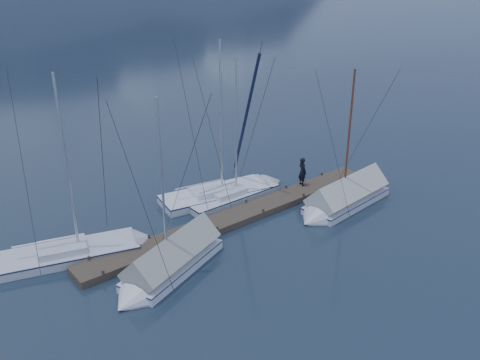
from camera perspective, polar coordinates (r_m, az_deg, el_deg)
name	(u,v)px	position (r m, az deg, el deg)	size (l,w,h in m)	color
ground	(265,233)	(25.36, 2.86, -5.98)	(1000.00, 1000.00, 0.00)	black
dock	(240,216)	(26.64, 0.00, -4.12)	(18.00, 1.50, 0.54)	#382D23
mooring_posts	(232,215)	(26.25, -0.85, -3.97)	(15.12, 1.52, 0.35)	#382D23
sailboat_open_left	(91,250)	(24.61, -16.42, -7.60)	(7.28, 3.94, 9.27)	silver
sailboat_open_mid	(230,192)	(29.16, -1.12, -1.38)	(7.55, 3.50, 9.65)	silver
sailboat_open_right	(243,193)	(29.15, 0.30, -1.42)	(6.62, 2.85, 8.75)	silver
sailboat_covered_near	(342,200)	(28.23, 11.34, -2.22)	(6.59, 2.78, 8.37)	silver
sailboat_covered_far	(166,266)	(22.30, -8.30, -9.56)	(6.37, 3.86, 8.58)	white
person	(302,172)	(29.57, 7.02, 0.95)	(0.61, 0.40, 1.68)	black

